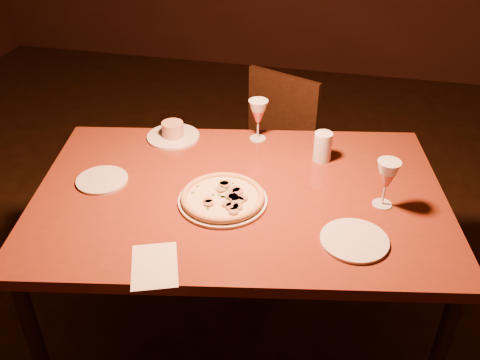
# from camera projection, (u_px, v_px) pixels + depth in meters

# --- Properties ---
(dining_table) EXTENTS (1.65, 1.23, 0.80)m
(dining_table) POSITION_uv_depth(u_px,v_px,m) (240.00, 208.00, 2.00)
(dining_table) COLOR maroon
(dining_table) RESTS_ON floor
(chair_far) EXTENTS (0.55, 0.55, 0.87)m
(chair_far) POSITION_uv_depth(u_px,v_px,m) (269.00, 149.00, 2.85)
(chair_far) COLOR black
(chair_far) RESTS_ON floor
(pizza_plate) EXTENTS (0.32, 0.32, 0.03)m
(pizza_plate) POSITION_uv_depth(u_px,v_px,m) (223.00, 198.00, 1.90)
(pizza_plate) COLOR silver
(pizza_plate) RESTS_ON dining_table
(ramekin_saucer) EXTENTS (0.23, 0.23, 0.07)m
(ramekin_saucer) POSITION_uv_depth(u_px,v_px,m) (173.00, 133.00, 2.29)
(ramekin_saucer) COLOR silver
(ramekin_saucer) RESTS_ON dining_table
(wine_glass_far) EXTENTS (0.08, 0.08, 0.18)m
(wine_glass_far) POSITION_uv_depth(u_px,v_px,m) (258.00, 120.00, 2.24)
(wine_glass_far) COLOR #C75853
(wine_glass_far) RESTS_ON dining_table
(wine_glass_right) EXTENTS (0.08, 0.08, 0.18)m
(wine_glass_right) POSITION_uv_depth(u_px,v_px,m) (386.00, 184.00, 1.85)
(wine_glass_right) COLOR #C75853
(wine_glass_right) RESTS_ON dining_table
(water_tumbler) EXTENTS (0.07, 0.07, 0.12)m
(water_tumbler) POSITION_uv_depth(u_px,v_px,m) (323.00, 147.00, 2.12)
(water_tumbler) COLOR silver
(water_tumbler) RESTS_ON dining_table
(side_plate_left) EXTENTS (0.19, 0.19, 0.01)m
(side_plate_left) POSITION_uv_depth(u_px,v_px,m) (102.00, 180.00, 2.02)
(side_plate_left) COLOR silver
(side_plate_left) RESTS_ON dining_table
(side_plate_near) EXTENTS (0.22, 0.22, 0.01)m
(side_plate_near) POSITION_uv_depth(u_px,v_px,m) (354.00, 240.00, 1.73)
(side_plate_near) COLOR silver
(side_plate_near) RESTS_ON dining_table
(menu_card) EXTENTS (0.20, 0.24, 0.00)m
(menu_card) POSITION_uv_depth(u_px,v_px,m) (155.00, 266.00, 1.64)
(menu_card) COLOR beige
(menu_card) RESTS_ON dining_table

